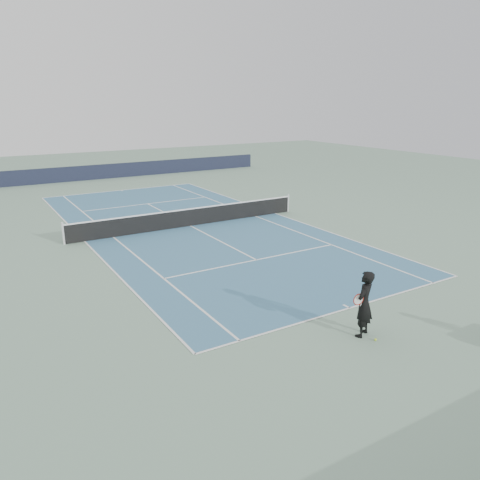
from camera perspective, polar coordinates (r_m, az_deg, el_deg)
ground at (r=24.85m, az=-6.06°, el=1.70°), size 80.00×80.00×0.00m
court_surface at (r=24.85m, az=-6.06°, el=1.71°), size 10.97×23.77×0.01m
tennis_net at (r=24.72m, az=-6.10°, el=2.83°), size 12.90×0.10×1.07m
windscreen_far at (r=41.35m, az=-16.83°, el=7.95°), size 30.00×0.25×1.20m
tennis_player at (r=13.55m, az=14.87°, el=-7.53°), size 0.89×0.78×1.93m
tennis_ball at (r=13.75m, az=16.19°, el=-11.58°), size 0.07×0.07×0.07m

